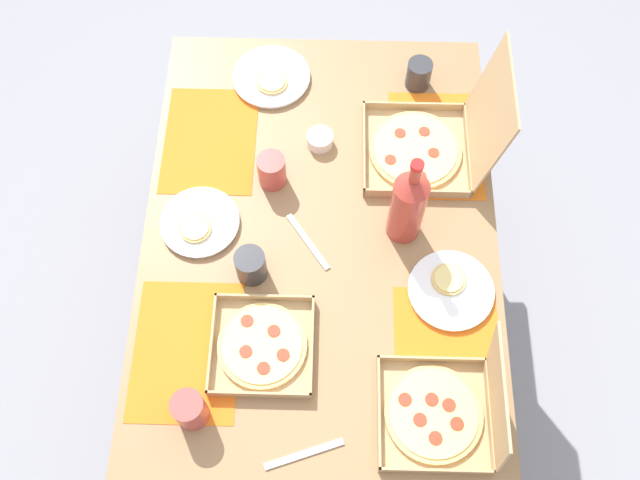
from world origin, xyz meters
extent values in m
plane|color=gray|center=(0.00, 0.00, 0.00)|extent=(6.00, 6.00, 0.00)
cylinder|color=#3F3328|center=(-0.63, -0.41, 0.36)|extent=(0.07, 0.07, 0.72)
cylinder|color=#3F3328|center=(-0.63, 0.41, 0.36)|extent=(0.07, 0.07, 0.72)
cube|color=#936D47|center=(0.00, 0.00, 0.74)|extent=(1.38, 0.94, 0.03)
cube|color=orange|center=(-0.31, -0.32, 0.75)|extent=(0.36, 0.26, 0.00)
cube|color=orange|center=(0.31, -0.32, 0.75)|extent=(0.36, 0.26, 0.00)
cube|color=orange|center=(-0.31, 0.32, 0.75)|extent=(0.36, 0.26, 0.00)
cube|color=orange|center=(0.31, 0.32, 0.75)|extent=(0.36, 0.26, 0.00)
cube|color=tan|center=(0.30, -0.13, 0.76)|extent=(0.25, 0.25, 0.01)
cube|color=tan|center=(0.17, -0.13, 0.77)|extent=(0.01, 0.25, 0.03)
cube|color=tan|center=(0.42, -0.13, 0.77)|extent=(0.01, 0.25, 0.03)
cube|color=tan|center=(0.30, -0.26, 0.77)|extent=(0.25, 0.01, 0.03)
cube|color=tan|center=(0.30, -0.01, 0.77)|extent=(0.25, 0.01, 0.03)
cylinder|color=#E0B76B|center=(0.30, -0.13, 0.77)|extent=(0.22, 0.22, 0.01)
cylinder|color=#EFD67F|center=(0.30, -0.13, 0.77)|extent=(0.20, 0.20, 0.00)
cylinder|color=red|center=(0.36, -0.13, 0.78)|extent=(0.03, 0.03, 0.00)
cylinder|color=red|center=(0.32, -0.08, 0.78)|extent=(0.03, 0.03, 0.00)
cylinder|color=red|center=(0.26, -0.11, 0.78)|extent=(0.03, 0.03, 0.00)
cylinder|color=red|center=(0.24, -0.17, 0.78)|extent=(0.03, 0.03, 0.00)
cylinder|color=red|center=(0.32, -0.17, 0.78)|extent=(0.03, 0.03, 0.00)
cube|color=tan|center=(0.45, 0.28, 0.76)|extent=(0.26, 0.26, 0.01)
cube|color=tan|center=(0.32, 0.28, 0.77)|extent=(0.01, 0.26, 0.03)
cube|color=tan|center=(0.58, 0.28, 0.77)|extent=(0.01, 0.26, 0.03)
cube|color=tan|center=(0.45, 0.15, 0.77)|extent=(0.26, 0.01, 0.03)
cube|color=tan|center=(0.45, 0.41, 0.77)|extent=(0.26, 0.01, 0.03)
cylinder|color=#E0B76B|center=(0.45, 0.28, 0.77)|extent=(0.23, 0.23, 0.01)
cylinder|color=#EFD67F|center=(0.45, 0.28, 0.77)|extent=(0.21, 0.21, 0.00)
cylinder|color=red|center=(0.51, 0.28, 0.78)|extent=(0.03, 0.03, 0.00)
cylinder|color=red|center=(0.48, 0.33, 0.78)|extent=(0.03, 0.03, 0.00)
cylinder|color=red|center=(0.43, 0.31, 0.78)|extent=(0.03, 0.03, 0.00)
cylinder|color=red|center=(0.42, 0.27, 0.78)|extent=(0.03, 0.03, 0.00)
cylinder|color=red|center=(0.42, 0.21, 0.78)|extent=(0.03, 0.03, 0.00)
cylinder|color=red|center=(0.47, 0.24, 0.78)|extent=(0.03, 0.03, 0.00)
cube|color=tan|center=(0.45, 0.39, 0.92)|extent=(0.26, 0.04, 0.26)
cube|color=tan|center=(-0.28, 0.26, 0.76)|extent=(0.30, 0.30, 0.01)
cube|color=tan|center=(-0.43, 0.26, 0.77)|extent=(0.01, 0.30, 0.03)
cube|color=tan|center=(-0.14, 0.26, 0.77)|extent=(0.01, 0.30, 0.03)
cube|color=tan|center=(-0.28, 0.12, 0.77)|extent=(0.30, 0.01, 0.03)
cube|color=tan|center=(-0.28, 0.41, 0.77)|extent=(0.30, 0.01, 0.03)
cylinder|color=#E0B76B|center=(-0.28, 0.26, 0.77)|extent=(0.26, 0.26, 0.01)
cylinder|color=#EFD67F|center=(-0.28, 0.26, 0.77)|extent=(0.23, 0.23, 0.00)
cylinder|color=red|center=(-0.19, 0.27, 0.78)|extent=(0.03, 0.03, 0.00)
cylinder|color=red|center=(-0.27, 0.31, 0.78)|extent=(0.03, 0.03, 0.00)
cylinder|color=red|center=(-0.34, 0.29, 0.78)|extent=(0.03, 0.03, 0.00)
cylinder|color=red|center=(-0.33, 0.22, 0.78)|extent=(0.03, 0.03, 0.00)
cylinder|color=red|center=(-0.24, 0.19, 0.78)|extent=(0.03, 0.03, 0.00)
cube|color=tan|center=(-0.28, 0.43, 0.94)|extent=(0.30, 0.05, 0.29)
cylinder|color=white|center=(-0.04, -0.32, 0.76)|extent=(0.20, 0.20, 0.01)
cylinder|color=white|center=(-0.04, -0.32, 0.77)|extent=(0.21, 0.21, 0.01)
cylinder|color=#E0B76B|center=(-0.02, -0.33, 0.77)|extent=(0.09, 0.09, 0.01)
cylinder|color=#EFD67F|center=(-0.02, -0.33, 0.78)|extent=(0.07, 0.07, 0.00)
cylinder|color=white|center=(0.14, 0.34, 0.76)|extent=(0.21, 0.21, 0.01)
cylinder|color=white|center=(0.14, 0.34, 0.77)|extent=(0.22, 0.22, 0.01)
cylinder|color=#E0B76B|center=(0.11, 0.33, 0.77)|extent=(0.09, 0.09, 0.01)
cylinder|color=#EFD67F|center=(0.11, 0.33, 0.78)|extent=(0.08, 0.08, 0.00)
cylinder|color=white|center=(-0.53, -0.16, 0.76)|extent=(0.22, 0.22, 0.01)
cylinder|color=white|center=(-0.53, -0.16, 0.77)|extent=(0.23, 0.23, 0.01)
cylinder|color=#E0B76B|center=(-0.50, -0.15, 0.77)|extent=(0.09, 0.09, 0.01)
cylinder|color=#EFD67F|center=(-0.50, -0.15, 0.78)|extent=(0.08, 0.08, 0.00)
cylinder|color=#B2382D|center=(-0.04, 0.22, 0.86)|extent=(0.09, 0.09, 0.22)
cone|color=#B2382D|center=(-0.04, 0.22, 0.99)|extent=(0.09, 0.09, 0.04)
cylinder|color=#B2382D|center=(-0.04, 0.22, 1.04)|extent=(0.03, 0.03, 0.06)
cylinder|color=red|center=(-0.04, 0.22, 1.07)|extent=(0.03, 0.03, 0.01)
cylinder|color=#333338|center=(0.10, -0.17, 0.80)|extent=(0.08, 0.08, 0.09)
cylinder|color=#BF4742|center=(0.46, -0.29, 0.81)|extent=(0.08, 0.08, 0.11)
cylinder|color=#333338|center=(-0.52, 0.28, 0.80)|extent=(0.07, 0.07, 0.09)
cylinder|color=#BF4742|center=(-0.18, -0.13, 0.80)|extent=(0.08, 0.08, 0.10)
cylinder|color=white|center=(-0.31, -0.01, 0.77)|extent=(0.07, 0.07, 0.04)
cube|color=#B7B7BC|center=(0.01, -0.03, 0.76)|extent=(0.17, 0.12, 0.00)
cube|color=#B7B7BC|center=(0.55, -0.02, 0.76)|extent=(0.08, 0.18, 0.00)
camera|label=1|loc=(0.80, 0.02, 2.40)|focal=38.81mm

